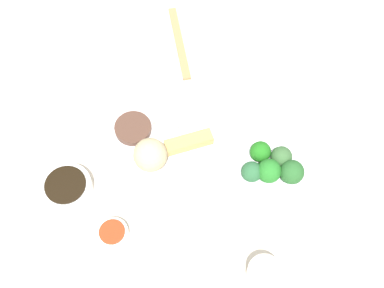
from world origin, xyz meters
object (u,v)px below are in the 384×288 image
Objects in this scene: broccoli_plate at (267,177)px; sauce_ramekin_sweet_and_sour at (113,234)px; main_plate at (161,139)px; soy_sauce_bowl at (67,188)px; chopsticks_pair at (179,43)px; teacup at (264,274)px.

broccoli_plate is 3.33× the size of sauce_ramekin_sweet_and_sour.
soy_sauce_bowl is (-0.21, -0.11, 0.01)m from main_plate.
chopsticks_pair is at bearing 76.27° from main_plate.
teacup is at bearing -61.80° from main_plate.
soy_sauce_bowl is at bearing 178.08° from broccoli_plate.
main_plate is at bearing 118.20° from teacup.
soy_sauce_bowl is 1.61× the size of teacup.
soy_sauce_bowl is at bearing -153.48° from main_plate.
soy_sauce_bowl is (-0.44, 0.01, 0.01)m from broccoli_plate.
teacup is (0.30, -0.12, 0.01)m from sauce_ramekin_sweet_and_sour.
sauce_ramekin_sweet_and_sour is at bearing -110.51° from chopsticks_pair.
sauce_ramekin_sweet_and_sour is (-0.12, -0.22, 0.00)m from main_plate.
teacup reaches higher than main_plate.
main_plate is at bearing -103.73° from chopsticks_pair.
main_plate is 3.79× the size of teacup.
soy_sauce_bowl reaches higher than broccoli_plate.
chopsticks_pair is (0.07, 0.28, -0.00)m from main_plate.
main_plate is at bearing 61.58° from sauce_ramekin_sweet_and_sour.
chopsticks_pair is at bearing 69.49° from sauce_ramekin_sweet_and_sour.
main_plate is 0.29m from chopsticks_pair.
main_plate is at bearing 152.01° from broccoli_plate.
main_plate is 0.25m from sauce_ramekin_sweet_and_sour.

